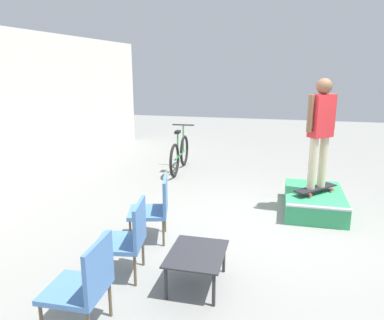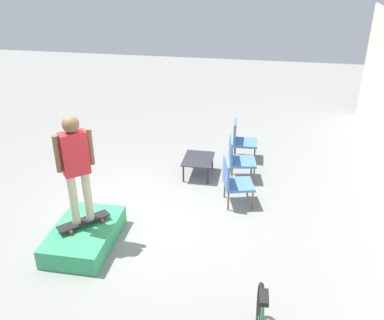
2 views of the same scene
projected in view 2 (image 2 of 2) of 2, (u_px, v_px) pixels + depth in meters
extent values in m
plane|color=gray|center=(139.00, 216.00, 7.57)|extent=(24.00, 24.00, 0.00)
cube|color=#339E60|center=(84.00, 236.00, 6.80)|extent=(1.42, 0.93, 0.32)
cylinder|color=#B7B7BC|center=(100.00, 203.00, 7.35)|extent=(0.05, 0.93, 0.05)
cube|color=black|center=(84.00, 221.00, 6.73)|extent=(0.74, 0.72, 0.02)
cylinder|color=red|center=(71.00, 232.00, 6.53)|extent=(0.06, 0.06, 0.05)
cylinder|color=red|center=(65.00, 225.00, 6.69)|extent=(0.06, 0.06, 0.05)
cylinder|color=red|center=(102.00, 221.00, 6.80)|extent=(0.06, 0.06, 0.05)
cylinder|color=red|center=(96.00, 214.00, 6.97)|extent=(0.06, 0.06, 0.05)
cylinder|color=#C6B793|center=(88.00, 196.00, 6.59)|extent=(0.13, 0.13, 0.84)
cylinder|color=#C6B793|center=(73.00, 200.00, 6.49)|extent=(0.13, 0.13, 0.84)
cube|color=red|center=(74.00, 153.00, 6.20)|extent=(0.40, 0.42, 0.67)
cylinder|color=brown|center=(90.00, 147.00, 6.29)|extent=(0.09, 0.09, 0.57)
cylinder|color=brown|center=(57.00, 154.00, 6.07)|extent=(0.09, 0.09, 0.57)
sphere|color=brown|center=(70.00, 124.00, 6.00)|extent=(0.25, 0.25, 0.25)
cube|color=#2D2D33|center=(198.00, 159.00, 8.76)|extent=(0.76, 0.60, 0.02)
cylinder|color=#2D2D33|center=(189.00, 159.00, 9.18)|extent=(0.04, 0.04, 0.37)
cylinder|color=#2D2D33|center=(183.00, 174.00, 8.59)|extent=(0.04, 0.04, 0.37)
cylinder|color=#2D2D33|center=(212.00, 161.00, 9.10)|extent=(0.04, 0.04, 0.37)
cylinder|color=#2D2D33|center=(208.00, 176.00, 8.52)|extent=(0.04, 0.04, 0.37)
cylinder|color=brown|center=(255.00, 156.00, 9.31)|extent=(0.03, 0.03, 0.37)
cylinder|color=brown|center=(255.00, 148.00, 9.70)|extent=(0.03, 0.03, 0.37)
cylinder|color=brown|center=(234.00, 155.00, 9.37)|extent=(0.03, 0.03, 0.37)
cylinder|color=brown|center=(236.00, 146.00, 9.76)|extent=(0.03, 0.03, 0.37)
cube|color=#4C7AB7|center=(245.00, 143.00, 9.44)|extent=(0.53, 0.53, 0.05)
cube|color=#4C7AB7|center=(235.00, 131.00, 9.36)|extent=(0.52, 0.05, 0.47)
cylinder|color=brown|center=(254.00, 176.00, 8.51)|extent=(0.03, 0.03, 0.37)
cylinder|color=brown|center=(251.00, 166.00, 8.90)|extent=(0.03, 0.03, 0.37)
cylinder|color=brown|center=(232.00, 176.00, 8.51)|extent=(0.03, 0.03, 0.37)
cylinder|color=brown|center=(230.00, 166.00, 8.90)|extent=(0.03, 0.03, 0.37)
cube|color=#4C7AB7|center=(242.00, 162.00, 8.61)|extent=(0.60, 0.60, 0.05)
cube|color=#4C7AB7|center=(231.00, 150.00, 8.50)|extent=(0.52, 0.12, 0.47)
cylinder|color=brown|center=(252.00, 200.00, 7.70)|extent=(0.03, 0.03, 0.37)
cylinder|color=brown|center=(248.00, 188.00, 8.09)|extent=(0.03, 0.03, 0.37)
cylinder|color=brown|center=(228.00, 201.00, 7.66)|extent=(0.03, 0.03, 0.37)
cylinder|color=brown|center=(225.00, 189.00, 8.06)|extent=(0.03, 0.03, 0.37)
cube|color=#4C7AB7|center=(239.00, 185.00, 7.78)|extent=(0.64, 0.64, 0.05)
cube|color=#4C7AB7|center=(226.00, 173.00, 7.65)|extent=(0.51, 0.17, 0.47)
torus|color=black|center=(260.00, 314.00, 5.09)|extent=(0.73, 0.09, 0.73)
cylinder|color=#338447|center=(262.00, 318.00, 4.69)|extent=(0.04, 0.04, 0.54)
cube|color=black|center=(264.00, 298.00, 4.55)|extent=(0.22, 0.11, 0.06)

